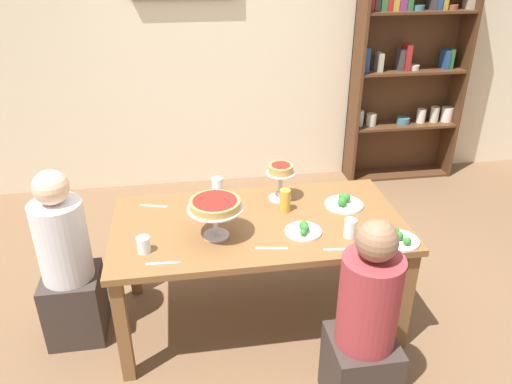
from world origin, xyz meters
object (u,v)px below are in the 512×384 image
(salad_plate_spare, at_px, (399,239))
(water_glass_clear_spare, at_px, (350,228))
(dining_table, at_px, (259,233))
(salad_plate_far_diner, at_px, (304,230))
(diner_head_west, at_px, (68,270))
(cutlery_knife_far, at_px, (154,206))
(bookshelf, at_px, (408,65))
(water_glass_clear_near, at_px, (217,186))
(diner_near_right, at_px, (364,334))
(personal_pizza_stand, at_px, (281,174))
(beer_glass_amber_tall, at_px, (285,200))
(cutlery_knife_near, at_px, (163,263))
(salad_plate_near_diner, at_px, (344,203))
(cutlery_fork_far, at_px, (340,249))
(deep_dish_pizza_stand, at_px, (215,207))
(water_glass_clear_far, at_px, (144,245))
(cutlery_fork_near, at_px, (271,248))

(salad_plate_spare, distance_m, water_glass_clear_spare, 0.28)
(dining_table, relative_size, salad_plate_far_diner, 8.19)
(diner_head_west, height_order, water_glass_clear_spare, diner_head_west)
(dining_table, relative_size, cutlery_knife_far, 9.77)
(dining_table, bearing_deg, bookshelf, 48.16)
(dining_table, xyz_separation_m, water_glass_clear_spare, (0.49, -0.25, 0.14))
(salad_plate_spare, relative_size, water_glass_clear_near, 1.90)
(diner_near_right, bearing_deg, personal_pizza_stand, 12.78)
(diner_head_west, height_order, diner_near_right, same)
(cutlery_knife_far, bearing_deg, water_glass_clear_spare, 170.80)
(beer_glass_amber_tall, xyz_separation_m, cutlery_knife_near, (-0.75, -0.46, -0.07))
(bookshelf, height_order, salad_plate_near_diner, bookshelf)
(dining_table, bearing_deg, cutlery_fork_far, -43.36)
(salad_plate_far_diner, distance_m, cutlery_knife_near, 0.83)
(salad_plate_far_diner, relative_size, salad_plate_spare, 0.95)
(dining_table, bearing_deg, deep_dish_pizza_stand, -155.22)
(bookshelf, distance_m, water_glass_clear_spare, 2.64)
(deep_dish_pizza_stand, distance_m, salad_plate_near_diner, 0.89)
(personal_pizza_stand, bearing_deg, dining_table, -125.09)
(water_glass_clear_near, relative_size, water_glass_clear_spare, 1.08)
(diner_head_west, distance_m, salad_plate_spare, 1.96)
(salad_plate_spare, xyz_separation_m, cutlery_knife_far, (-1.38, 0.63, -0.02))
(salad_plate_near_diner, distance_m, beer_glass_amber_tall, 0.39)
(deep_dish_pizza_stand, distance_m, salad_plate_spare, 1.06)
(salad_plate_near_diner, distance_m, water_glass_clear_far, 1.29)
(personal_pizza_stand, distance_m, cutlery_fork_far, 0.69)
(water_glass_clear_near, height_order, cutlery_fork_far, water_glass_clear_near)
(deep_dish_pizza_stand, relative_size, personal_pizza_stand, 1.28)
(dining_table, height_order, cutlery_fork_near, cutlery_fork_near)
(salad_plate_near_diner, bearing_deg, cutlery_fork_near, -142.91)
(water_glass_clear_spare, bearing_deg, cutlery_knife_far, 154.44)
(water_glass_clear_far, bearing_deg, deep_dish_pizza_stand, 13.74)
(deep_dish_pizza_stand, xyz_separation_m, salad_plate_spare, (1.02, -0.22, -0.17))
(deep_dish_pizza_stand, relative_size, water_glass_clear_spare, 2.84)
(salad_plate_spare, relative_size, water_glass_clear_far, 2.46)
(cutlery_fork_near, bearing_deg, dining_table, 104.03)
(diner_near_right, height_order, salad_plate_far_diner, diner_near_right)
(diner_near_right, height_order, cutlery_knife_far, diner_near_right)
(personal_pizza_stand, xyz_separation_m, cutlery_fork_far, (0.21, -0.64, -0.18))
(bookshelf, xyz_separation_m, cutlery_fork_far, (-1.41, -2.39, -0.42))
(water_glass_clear_far, height_order, cutlery_fork_far, water_glass_clear_far)
(diner_head_west, distance_m, salad_plate_near_diner, 1.75)
(salad_plate_spare, height_order, cutlery_knife_near, salad_plate_spare)
(water_glass_clear_spare, relative_size, cutlery_fork_far, 0.62)
(beer_glass_amber_tall, relative_size, cutlery_knife_far, 0.82)
(diner_head_west, distance_m, cutlery_fork_far, 1.62)
(diner_near_right, xyz_separation_m, deep_dish_pizza_stand, (-0.69, 0.64, 0.44))
(bookshelf, distance_m, diner_near_right, 3.18)
(cutlery_knife_far, bearing_deg, diner_head_west, 43.38)
(water_glass_clear_spare, bearing_deg, personal_pizza_stand, 120.83)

